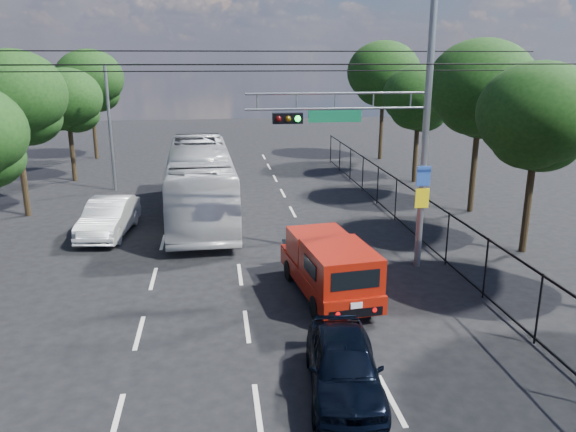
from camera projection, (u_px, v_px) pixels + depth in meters
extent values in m
plane|color=black|center=(258.00, 410.00, 12.20)|extent=(120.00, 120.00, 0.00)
cube|color=beige|center=(116.00, 421.00, 11.82)|extent=(0.12, 2.00, 0.01)
cube|color=beige|center=(139.00, 332.00, 15.64)|extent=(0.12, 2.00, 0.01)
cube|color=beige|center=(153.00, 278.00, 19.45)|extent=(0.12, 2.00, 0.01)
cube|color=beige|center=(163.00, 242.00, 23.27)|extent=(0.12, 2.00, 0.01)
cube|color=beige|center=(170.00, 216.00, 27.08)|extent=(0.12, 2.00, 0.01)
cube|color=beige|center=(175.00, 196.00, 30.90)|extent=(0.12, 2.00, 0.01)
cube|color=beige|center=(179.00, 181.00, 34.71)|extent=(0.12, 2.00, 0.01)
cube|color=beige|center=(182.00, 169.00, 38.53)|extent=(0.12, 2.00, 0.01)
cube|color=beige|center=(185.00, 159.00, 42.34)|extent=(0.12, 2.00, 0.01)
cube|color=beige|center=(258.00, 410.00, 12.20)|extent=(0.12, 2.00, 0.01)
cube|color=beige|center=(247.00, 326.00, 16.02)|extent=(0.12, 2.00, 0.01)
cube|color=beige|center=(240.00, 274.00, 19.83)|extent=(0.12, 2.00, 0.01)
cube|color=beige|center=(235.00, 239.00, 23.64)|extent=(0.12, 2.00, 0.01)
cube|color=beige|center=(232.00, 214.00, 27.46)|extent=(0.12, 2.00, 0.01)
cube|color=beige|center=(229.00, 195.00, 31.27)|extent=(0.12, 2.00, 0.01)
cube|color=beige|center=(228.00, 180.00, 35.09)|extent=(0.12, 2.00, 0.01)
cube|color=beige|center=(226.00, 168.00, 38.90)|extent=(0.12, 2.00, 0.01)
cube|color=beige|center=(225.00, 158.00, 42.72)|extent=(0.12, 2.00, 0.01)
cube|color=beige|center=(391.00, 400.00, 12.58)|extent=(0.12, 2.00, 0.01)
cube|color=beige|center=(349.00, 320.00, 16.39)|extent=(0.12, 2.00, 0.01)
cube|color=beige|center=(323.00, 270.00, 20.21)|extent=(0.12, 2.00, 0.01)
cube|color=beige|center=(306.00, 236.00, 24.02)|extent=(0.12, 2.00, 0.01)
cube|color=beige|center=(293.00, 212.00, 27.84)|extent=(0.12, 2.00, 0.01)
cube|color=beige|center=(283.00, 193.00, 31.65)|extent=(0.12, 2.00, 0.01)
cube|color=beige|center=(275.00, 178.00, 35.46)|extent=(0.12, 2.00, 0.01)
cube|color=beige|center=(269.00, 167.00, 39.28)|extent=(0.12, 2.00, 0.01)
cube|color=beige|center=(264.00, 157.00, 43.09)|extent=(0.12, 2.00, 0.01)
cylinder|color=slate|center=(425.00, 137.00, 19.35)|extent=(0.24, 0.24, 9.50)
cylinder|color=slate|center=(338.00, 93.00, 18.55)|extent=(6.20, 0.08, 0.08)
cylinder|color=slate|center=(338.00, 109.00, 18.69)|extent=(6.20, 0.08, 0.08)
cube|color=black|center=(288.00, 118.00, 18.55)|extent=(1.00, 0.28, 0.35)
sphere|color=#3F0505|center=(278.00, 119.00, 18.37)|extent=(0.20, 0.20, 0.20)
sphere|color=#4C3805|center=(288.00, 119.00, 18.41)|extent=(0.20, 0.20, 0.20)
sphere|color=#0CE533|center=(298.00, 119.00, 18.45)|extent=(0.20, 0.20, 0.20)
cube|color=#0D603A|center=(335.00, 116.00, 18.74)|extent=(1.80, 0.05, 0.40)
cube|color=#264FB3|center=(424.00, 176.00, 19.58)|extent=(0.50, 0.04, 0.70)
cube|color=yellow|center=(422.00, 198.00, 19.80)|extent=(0.50, 0.04, 0.70)
cylinder|color=slate|center=(411.00, 100.00, 18.93)|extent=(0.05, 0.05, 0.50)
cylinder|color=slate|center=(373.00, 101.00, 18.77)|extent=(0.05, 0.05, 0.50)
cylinder|color=slate|center=(335.00, 101.00, 18.60)|extent=(0.05, 0.05, 0.50)
cylinder|color=slate|center=(297.00, 101.00, 18.44)|extent=(0.05, 0.05, 0.50)
cylinder|color=slate|center=(257.00, 102.00, 18.28)|extent=(0.05, 0.05, 0.50)
cylinder|color=slate|center=(110.00, 129.00, 31.41)|extent=(0.18, 0.18, 7.00)
cylinder|color=slate|center=(120.00, 65.00, 30.55)|extent=(1.60, 0.09, 0.09)
cube|color=slate|center=(137.00, 65.00, 30.67)|extent=(0.60, 0.22, 0.15)
cylinder|color=black|center=(237.00, 64.00, 15.96)|extent=(22.00, 0.04, 0.04)
cylinder|color=black|center=(233.00, 51.00, 19.18)|extent=(22.00, 0.04, 0.04)
cylinder|color=black|center=(232.00, 71.00, 20.81)|extent=(22.00, 0.04, 0.04)
cube|color=black|center=(412.00, 189.00, 24.07)|extent=(0.04, 34.00, 0.06)
cube|color=black|center=(409.00, 229.00, 24.56)|extent=(0.04, 34.00, 0.06)
cylinder|color=black|center=(539.00, 309.00, 14.79)|extent=(0.06, 0.06, 2.00)
cylinder|color=black|center=(485.00, 268.00, 17.65)|extent=(0.06, 0.06, 2.00)
cylinder|color=black|center=(447.00, 239.00, 20.51)|extent=(0.06, 0.06, 2.00)
cylinder|color=black|center=(418.00, 216.00, 23.37)|extent=(0.06, 0.06, 2.00)
cylinder|color=black|center=(396.00, 199.00, 26.23)|extent=(0.06, 0.06, 2.00)
cylinder|color=black|center=(378.00, 185.00, 29.09)|extent=(0.06, 0.06, 2.00)
cylinder|color=black|center=(363.00, 174.00, 31.96)|extent=(0.06, 0.06, 2.00)
cylinder|color=black|center=(350.00, 164.00, 34.82)|extent=(0.06, 0.06, 2.00)
cylinder|color=black|center=(340.00, 156.00, 37.68)|extent=(0.06, 0.06, 2.00)
cylinder|color=black|center=(331.00, 149.00, 40.54)|extent=(0.06, 0.06, 2.00)
cylinder|color=black|center=(528.00, 200.00, 21.62)|extent=(0.28, 0.28, 4.20)
ellipsoid|color=black|center=(539.00, 113.00, 20.71)|extent=(4.50, 4.50, 3.83)
ellipsoid|color=black|center=(541.00, 140.00, 21.34)|extent=(3.00, 3.00, 2.40)
ellipsoid|color=black|center=(530.00, 139.00, 20.73)|extent=(2.85, 2.85, 2.28)
cylinder|color=black|center=(474.00, 164.00, 27.34)|extent=(0.28, 0.28, 4.76)
ellipsoid|color=black|center=(481.00, 85.00, 26.31)|extent=(5.10, 5.10, 4.33)
ellipsoid|color=black|center=(484.00, 110.00, 26.98)|extent=(3.40, 3.40, 2.72)
ellipsoid|color=black|center=(474.00, 108.00, 26.36)|extent=(3.23, 3.23, 2.58)
cylinder|color=black|center=(416.00, 149.00, 34.06)|extent=(0.28, 0.28, 4.03)
ellipsoid|color=black|center=(419.00, 96.00, 33.20)|extent=(4.32, 4.32, 3.67)
ellipsoid|color=black|center=(423.00, 113.00, 33.81)|extent=(2.88, 2.88, 2.30)
ellipsoid|color=black|center=(414.00, 111.00, 33.20)|extent=(2.74, 2.74, 2.19)
cylinder|color=black|center=(381.00, 126.00, 41.59)|extent=(0.28, 0.28, 4.93)
ellipsoid|color=black|center=(384.00, 72.00, 40.54)|extent=(5.28, 5.28, 4.49)
ellipsoid|color=black|center=(387.00, 89.00, 41.21)|extent=(3.52, 3.52, 2.82)
ellipsoid|color=black|center=(379.00, 87.00, 40.59)|extent=(3.34, 3.34, 2.68)
cylinder|color=black|center=(23.00, 170.00, 26.57)|extent=(0.28, 0.28, 4.48)
ellipsoid|color=black|center=(13.00, 94.00, 25.61)|extent=(4.80, 4.80, 4.08)
ellipsoid|color=black|center=(27.00, 118.00, 26.25)|extent=(3.20, 3.20, 2.56)
ellipsoid|color=black|center=(6.00, 116.00, 25.64)|extent=(3.04, 3.04, 2.43)
cylinder|color=black|center=(72.00, 149.00, 34.33)|extent=(0.28, 0.28, 3.92)
ellipsoid|color=black|center=(67.00, 98.00, 33.49)|extent=(4.20, 4.20, 3.57)
ellipsoid|color=black|center=(76.00, 114.00, 34.09)|extent=(2.80, 2.80, 2.24)
ellipsoid|color=black|center=(61.00, 113.00, 33.48)|extent=(2.66, 2.66, 2.13)
cylinder|color=black|center=(94.00, 128.00, 41.84)|extent=(0.28, 0.28, 4.59)
ellipsoid|color=black|center=(89.00, 78.00, 40.85)|extent=(4.92, 4.92, 4.18)
ellipsoid|color=black|center=(97.00, 94.00, 41.50)|extent=(3.28, 3.28, 2.62)
ellipsoid|color=black|center=(85.00, 92.00, 40.89)|extent=(3.12, 3.12, 2.49)
cylinder|color=black|center=(290.00, 270.00, 19.28)|extent=(0.34, 0.73, 0.70)
cylinder|color=black|center=(337.00, 266.00, 19.69)|extent=(0.34, 0.73, 0.70)
cylinder|color=black|center=(317.00, 307.00, 16.40)|extent=(0.34, 0.73, 0.70)
cylinder|color=black|center=(371.00, 301.00, 16.81)|extent=(0.34, 0.73, 0.70)
cube|color=maroon|center=(328.00, 277.00, 17.97)|extent=(2.50, 5.18, 0.56)
cube|color=maroon|center=(308.00, 252.00, 20.04)|extent=(1.90, 0.77, 0.55)
cube|color=black|center=(306.00, 243.00, 20.22)|extent=(1.73, 0.61, 0.31)
cube|color=maroon|center=(317.00, 244.00, 18.84)|extent=(1.97, 1.76, 0.95)
cube|color=black|center=(324.00, 250.00, 18.13)|extent=(1.54, 0.24, 0.55)
cube|color=maroon|center=(340.00, 265.00, 16.73)|extent=(2.16, 2.75, 1.05)
cube|color=black|center=(369.00, 262.00, 16.95)|extent=(0.19, 1.19, 0.45)
cube|color=black|center=(310.00, 267.00, 16.50)|extent=(0.19, 1.19, 0.45)
cube|color=black|center=(355.00, 280.00, 15.56)|extent=(1.44, 0.23, 0.55)
cube|color=black|center=(356.00, 313.00, 15.70)|extent=(1.59, 0.28, 0.26)
cube|color=silver|center=(357.00, 305.00, 15.60)|extent=(0.35, 0.07, 0.18)
imported|color=black|center=(344.00, 365.00, 12.69)|extent=(2.08, 4.20, 1.38)
imported|color=silver|center=(200.00, 182.00, 26.63)|extent=(3.29, 12.34, 3.41)
imported|color=silver|center=(109.00, 217.00, 24.07)|extent=(2.15, 4.87, 1.56)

